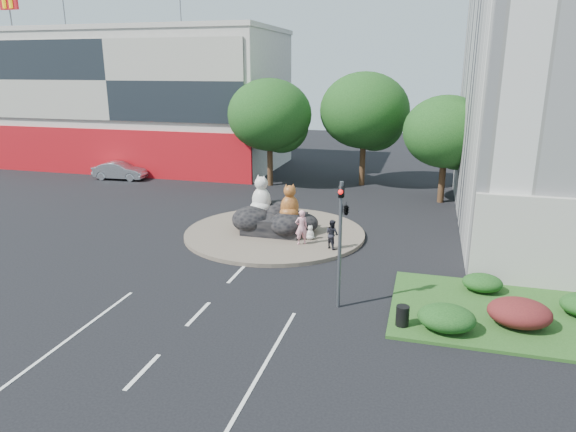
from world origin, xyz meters
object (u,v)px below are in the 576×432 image
at_px(cat_tabby, 290,201).
at_px(kitten_calico, 249,225).
at_px(cat_white, 261,194).
at_px(kitten_white, 310,232).
at_px(pedestrian_dark, 332,234).
at_px(parked_car, 120,171).
at_px(pedestrian_pink, 301,227).
at_px(litter_bin, 402,316).

bearing_deg(cat_tabby, kitten_calico, 173.00).
bearing_deg(cat_white, kitten_white, 3.71).
bearing_deg(pedestrian_dark, parked_car, 5.21).
distance_m(kitten_white, parked_car, 22.24).
bearing_deg(pedestrian_dark, cat_white, 10.00).
xyz_separation_m(pedestrian_dark, parked_car, (-20.36, 12.70, -0.22)).
height_order(kitten_white, parked_car, parked_car).
bearing_deg(cat_white, parked_car, 171.50).
bearing_deg(pedestrian_dark, pedestrian_pink, 29.86).
distance_m(cat_tabby, kitten_white, 2.05).
height_order(pedestrian_pink, litter_bin, pedestrian_pink).
height_order(cat_white, pedestrian_dark, cat_white).
xyz_separation_m(cat_white, parked_car, (-15.89, 10.41, -1.47)).
xyz_separation_m(kitten_white, pedestrian_dark, (1.38, -1.11, 0.35)).
bearing_deg(cat_white, cat_tabby, 6.83).
relative_size(kitten_white, pedestrian_dark, 0.53).
xyz_separation_m(pedestrian_dark, litter_bin, (3.90, -7.16, -0.46)).
relative_size(parked_car, litter_bin, 5.95).
xyz_separation_m(cat_tabby, pedestrian_dark, (2.67, -1.71, -1.11)).
xyz_separation_m(kitten_white, parked_car, (-18.98, 11.60, 0.13)).
relative_size(cat_white, kitten_calico, 2.16).
distance_m(cat_white, kitten_white, 3.68).
relative_size(kitten_white, parked_car, 0.18).
relative_size(cat_tabby, parked_car, 0.43).
distance_m(kitten_white, pedestrian_dark, 1.80).
bearing_deg(kitten_calico, cat_tabby, 18.31).
xyz_separation_m(cat_tabby, kitten_calico, (-2.14, -0.60, -1.35)).
xyz_separation_m(cat_tabby, litter_bin, (6.58, -8.87, -1.57)).
distance_m(cat_white, cat_tabby, 1.90).
height_order(pedestrian_dark, litter_bin, pedestrian_dark).
distance_m(cat_white, kitten_calico, 1.93).
distance_m(kitten_calico, kitten_white, 3.43).
distance_m(cat_tabby, pedestrian_dark, 3.37).
xyz_separation_m(cat_tabby, parked_car, (-17.69, 10.99, -1.33)).
distance_m(pedestrian_dark, parked_car, 24.00).
distance_m(cat_tabby, pedestrian_pink, 2.06).
bearing_deg(kitten_calico, pedestrian_dark, -10.47).
height_order(kitten_calico, litter_bin, kitten_calico).
height_order(kitten_white, pedestrian_pink, pedestrian_pink).
bearing_deg(parked_car, pedestrian_dark, -125.82).
bearing_deg(kitten_white, cat_tabby, 133.53).
bearing_deg(kitten_calico, cat_white, 76.79).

